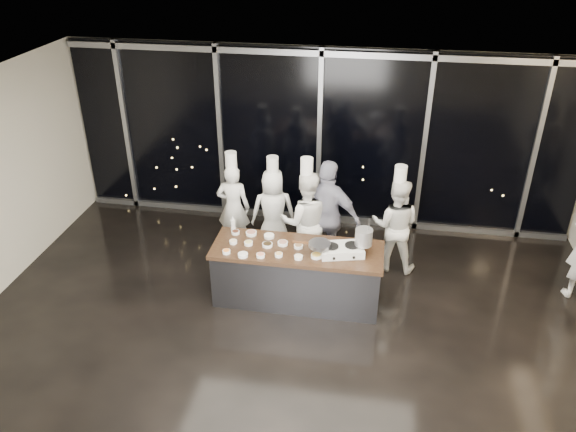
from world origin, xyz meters
name	(u,v)px	position (x,y,z in m)	size (l,w,h in m)	color
ground	(287,338)	(0.00, 0.00, 0.00)	(9.00, 9.00, 0.00)	black
room_shell	(301,193)	(0.18, 0.00, 2.25)	(9.02, 7.02, 3.21)	beige
window_wall	(320,139)	(0.00, 3.43, 1.60)	(8.90, 0.11, 3.20)	black
demo_counter	(297,274)	(0.00, 0.90, 0.45)	(2.46, 0.86, 0.90)	#3D3D42
stove	(341,250)	(0.63, 0.87, 0.96)	(0.67, 0.51, 0.14)	silver
frying_pan	(319,244)	(0.32, 0.79, 1.07)	(0.57, 0.38, 0.05)	slate
stock_pot	(364,237)	(0.93, 0.94, 1.16)	(0.24, 0.24, 0.24)	silver
prep_bowls	(267,245)	(-0.44, 0.86, 0.93)	(1.41, 0.75, 0.05)	white
squeeze_bottle	(233,224)	(-1.03, 1.23, 1.02)	(0.07, 0.07, 0.25)	silver
chef_far_left	(233,206)	(-1.29, 2.20, 0.79)	(0.57, 0.38, 1.77)	white
chef_left	(273,211)	(-0.60, 2.19, 0.77)	(0.83, 0.65, 1.74)	white
chef_center	(306,221)	(0.00, 1.79, 0.86)	(0.94, 0.79, 1.93)	white
guest	(328,217)	(0.33, 1.85, 0.93)	(1.18, 0.78, 1.87)	#141537
chef_right	(395,224)	(1.39, 2.02, 0.80)	(0.82, 0.67, 1.80)	white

